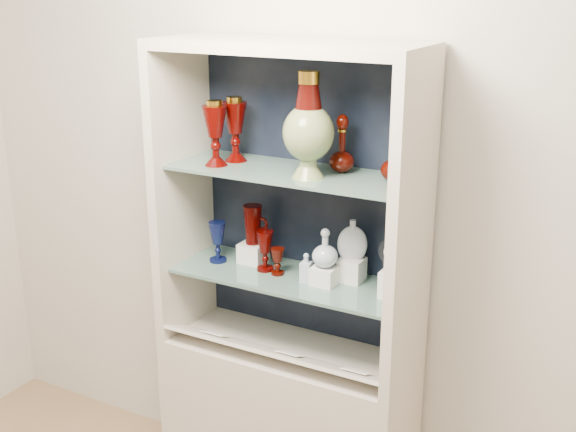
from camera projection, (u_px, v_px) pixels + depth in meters
The scene contains 30 objects.
wall_back at pixel (315, 177), 2.84m from camera, with size 3.50×0.02×2.80m, color beige.
cabinet_base at pixel (288, 429), 2.98m from camera, with size 1.00×0.40×0.75m, color beige.
cabinet_back_panel at pixel (311, 197), 2.84m from camera, with size 0.98×0.02×1.15m, color black.
cabinet_side_left at pixel (183, 192), 2.90m from camera, with size 0.04×0.40×1.15m, color beige.
cabinet_side_right at pixel (411, 230), 2.46m from camera, with size 0.04×0.40×1.15m, color beige.
cabinet_top_cap at pixel (288, 46), 2.50m from camera, with size 1.00×0.40×0.04m, color beige.
shelf_lower at pixel (290, 278), 2.78m from camera, with size 0.92×0.34×0.01m, color slate.
shelf_upper at pixel (291, 172), 2.65m from camera, with size 0.92×0.34×0.01m, color slate.
label_ledge at pixel (274, 353), 2.76m from camera, with size 0.92×0.18×0.01m, color beige.
label_card_0 at pixel (290, 353), 2.72m from camera, with size 0.10×0.07×0.00m, color white.
label_card_1 at pixel (216, 334), 2.88m from camera, with size 0.10×0.07×0.00m, color white.
label_card_2 at pixel (356, 371), 2.60m from camera, with size 0.10×0.07×0.00m, color white.
pedestal_lamp_left at pixel (215, 133), 2.69m from camera, with size 0.09×0.09×0.25m, color #400402, non-canonical shape.
pedestal_lamp_right at pixel (235, 129), 2.76m from camera, with size 0.10×0.10×0.25m, color #400402, non-canonical shape.
enamel_urn at pixel (308, 125), 2.51m from camera, with size 0.18×0.18×0.37m, color #084B0F, non-canonical shape.
ruby_decanter_a at pixel (342, 140), 2.59m from camera, with size 0.09×0.09×0.24m, color #3C0902, non-canonical shape.
ruby_decanter_b at pixel (394, 151), 2.48m from camera, with size 0.09×0.09×0.21m, color #3C0902, non-canonical shape.
lidded_bowl at pixel (402, 175), 2.42m from camera, with size 0.08×0.08×0.09m, color #3C0902, non-canonical shape.
cobalt_goblet at pixel (218, 242), 2.91m from camera, with size 0.07×0.07×0.17m, color #0A1241, non-canonical shape.
ruby_goblet_tall at pixel (265, 251), 2.82m from camera, with size 0.07×0.07×0.16m, color #400402, non-canonical shape.
ruby_goblet_small at pixel (278, 261), 2.78m from camera, with size 0.05×0.05×0.11m, color #3C0902, non-canonical shape.
riser_ruby_pitcher at pixel (253, 253), 2.91m from camera, with size 0.10×0.10×0.08m, color silver.
ruby_pitcher at pixel (253, 225), 2.88m from camera, with size 0.12×0.08×0.16m, color #400402, non-canonical shape.
clear_square_bottle at pixel (306, 267), 2.71m from camera, with size 0.04×0.04×0.12m, color #A9BBC7, non-canonical shape.
riser_flat_flask at pixel (352, 270), 2.73m from camera, with size 0.09×0.09×0.09m, color silver.
flat_flask at pixel (352, 239), 2.69m from camera, with size 0.11×0.05×0.16m, color #B3BBC7, non-canonical shape.
riser_clear_round_decanter at pixel (325, 276), 2.70m from camera, with size 0.09×0.09×0.07m, color silver.
clear_round_decanter at pixel (325, 249), 2.66m from camera, with size 0.10×0.10×0.14m, color #A9BBC7, non-canonical shape.
riser_cameo_medallion at pixel (392, 284), 2.58m from camera, with size 0.08×0.08×0.10m, color silver.
cameo_medallion at pixel (393, 254), 2.55m from camera, with size 0.11×0.04×0.13m, color black, non-canonical shape.
Camera 1 is at (1.22, -0.72, 2.13)m, focal length 45.00 mm.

